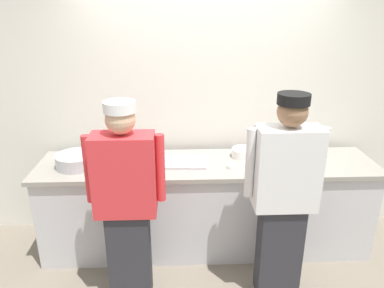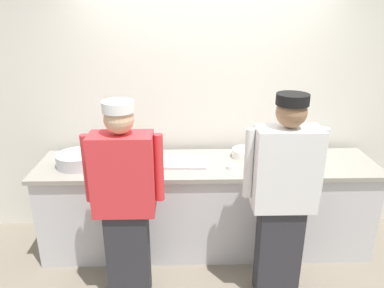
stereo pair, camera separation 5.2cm
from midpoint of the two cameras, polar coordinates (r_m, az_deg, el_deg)
ground_plane at (r=3.63m, az=2.97°, el=-18.69°), size 9.00×9.00×0.00m
wall_back at (r=3.79m, az=2.39°, el=5.45°), size 4.98×0.10×2.61m
prep_counter at (r=3.67m, az=2.67°, el=-9.45°), size 3.18×0.70×0.91m
chef_near_left at (r=2.90m, az=-9.84°, el=-8.57°), size 0.61×0.24×1.68m
chef_center at (r=2.96m, az=14.43°, el=-7.76°), size 0.62×0.24×1.72m
plate_stack_front at (r=3.62m, az=8.52°, el=-1.39°), size 0.24×0.24×0.08m
mixing_bowl_steel at (r=3.54m, az=-16.96°, el=-2.33°), size 0.37×0.37×0.12m
sheet_tray at (r=3.45m, az=-1.78°, el=-2.82°), size 0.55×0.32×0.02m
squeeze_bottle_primary at (r=3.44m, az=-7.15°, el=-1.47°), size 0.06×0.06×0.21m
squeeze_bottle_secondary at (r=3.72m, az=12.23°, el=-0.21°), size 0.05×0.05×0.20m
squeeze_bottle_spare at (r=3.61m, az=-9.31°, el=-0.60°), size 0.06×0.06×0.20m
ramekin_green_sauce at (r=3.60m, az=16.79°, el=-2.62°), size 0.10×0.10×0.04m
ramekin_orange_sauce at (r=3.36m, az=6.55°, el=-3.53°), size 0.08×0.08×0.04m
ramekin_red_sauce at (r=3.79m, az=18.39°, el=-1.53°), size 0.10×0.10×0.04m
ramekin_yellow_sauce at (r=3.48m, az=-11.23°, el=-2.90°), size 0.08×0.08×0.04m
deli_cup at (r=3.37m, az=-12.43°, el=-3.36°), size 0.09×0.09×0.09m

